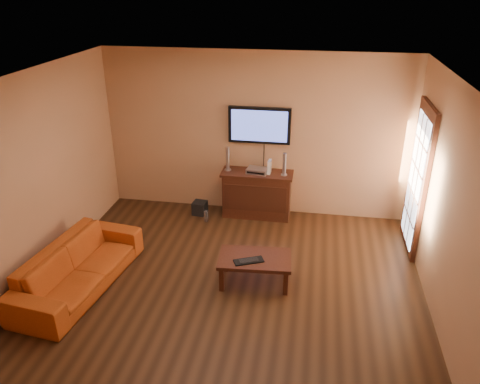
% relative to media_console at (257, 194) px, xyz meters
% --- Properties ---
extents(ground_plane, '(5.00, 5.00, 0.00)m').
position_rel_media_console_xyz_m(ground_plane, '(-0.08, -2.27, -0.39)').
color(ground_plane, black).
rests_on(ground_plane, ground).
extents(room_walls, '(5.00, 5.00, 5.00)m').
position_rel_media_console_xyz_m(room_walls, '(-0.08, -1.64, 1.29)').
color(room_walls, tan).
rests_on(room_walls, ground).
extents(french_door, '(0.07, 1.02, 2.22)m').
position_rel_media_console_xyz_m(french_door, '(2.38, -0.57, 0.66)').
color(french_door, black).
rests_on(french_door, ground).
extents(media_console, '(1.17, 0.45, 0.78)m').
position_rel_media_console_xyz_m(media_console, '(0.00, 0.00, 0.00)').
color(media_console, black).
rests_on(media_console, ground).
extents(television, '(1.01, 0.08, 0.59)m').
position_rel_media_console_xyz_m(television, '(-0.00, 0.19, 1.13)').
color(television, black).
rests_on(television, ground).
extents(coffee_table, '(0.98, 0.63, 0.39)m').
position_rel_media_console_xyz_m(coffee_table, '(0.23, -1.91, -0.06)').
color(coffee_table, black).
rests_on(coffee_table, ground).
extents(sofa, '(0.83, 2.07, 0.79)m').
position_rel_media_console_xyz_m(sofa, '(-2.00, -2.38, -0.00)').
color(sofa, '#AC4413').
rests_on(sofa, ground).
extents(speaker_left, '(0.11, 0.11, 0.41)m').
position_rel_media_console_xyz_m(speaker_left, '(-0.49, 0.02, 0.58)').
color(speaker_left, silver).
rests_on(speaker_left, media_console).
extents(speaker_right, '(0.10, 0.10, 0.37)m').
position_rel_media_console_xyz_m(speaker_right, '(0.44, -0.03, 0.56)').
color(speaker_right, silver).
rests_on(speaker_right, media_console).
extents(av_receiver, '(0.36, 0.28, 0.08)m').
position_rel_media_console_xyz_m(av_receiver, '(0.00, -0.00, 0.43)').
color(av_receiver, silver).
rests_on(av_receiver, media_console).
extents(game_console, '(0.05, 0.16, 0.22)m').
position_rel_media_console_xyz_m(game_console, '(0.20, 0.01, 0.50)').
color(game_console, white).
rests_on(game_console, media_console).
extents(subwoofer, '(0.25, 0.25, 0.22)m').
position_rel_media_console_xyz_m(subwoofer, '(-0.96, -0.11, -0.28)').
color(subwoofer, black).
rests_on(subwoofer, ground).
extents(bottle, '(0.07, 0.07, 0.21)m').
position_rel_media_console_xyz_m(bottle, '(-0.80, -0.36, -0.30)').
color(bottle, white).
rests_on(bottle, ground).
extents(keyboard, '(0.41, 0.29, 0.02)m').
position_rel_media_console_xyz_m(keyboard, '(0.17, -2.02, 0.00)').
color(keyboard, black).
rests_on(keyboard, coffee_table).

